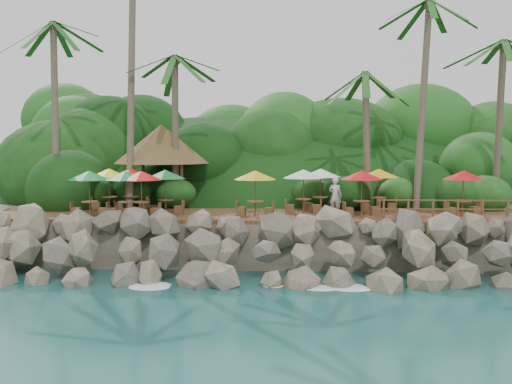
{
  "coord_description": "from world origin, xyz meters",
  "views": [
    {
      "loc": [
        1.43,
        -22.47,
        5.71
      ],
      "look_at": [
        0.0,
        6.0,
        3.4
      ],
      "focal_mm": 40.42,
      "sensor_mm": 36.0,
      "label": 1
    }
  ],
  "objects": [
    {
      "name": "terrace",
      "position": [
        0.0,
        6.0,
        2.2
      ],
      "size": [
        26.0,
        5.0,
        0.2
      ],
      "primitive_type": "cube",
      "color": "brown",
      "rests_on": "land_base"
    },
    {
      "name": "waiter",
      "position": [
        3.94,
        6.2,
        3.21
      ],
      "size": [
        0.78,
        0.65,
        1.83
      ],
      "primitive_type": "imported",
      "rotation": [
        0.0,
        0.0,
        2.76
      ],
      "color": "silver",
      "rests_on": "terrace"
    },
    {
      "name": "ground",
      "position": [
        0.0,
        0.0,
        0.0
      ],
      "size": [
        140.0,
        140.0,
        0.0
      ],
      "primitive_type": "plane",
      "color": "#19514F",
      "rests_on": "ground"
    },
    {
      "name": "jungle_hill",
      "position": [
        0.0,
        23.5,
        0.0
      ],
      "size": [
        44.8,
        28.0,
        15.4
      ],
      "primitive_type": "ellipsoid",
      "color": "#143811",
      "rests_on": "ground"
    },
    {
      "name": "railing",
      "position": [
        8.65,
        3.65,
        2.91
      ],
      "size": [
        6.1,
        0.1,
        1.0
      ],
      "color": "brown",
      "rests_on": "terrace"
    },
    {
      "name": "jungle_foliage",
      "position": [
        0.0,
        15.0,
        0.0
      ],
      "size": [
        44.0,
        16.0,
        12.0
      ],
      "primitive_type": null,
      "color": "#143811",
      "rests_on": "ground"
    },
    {
      "name": "palapa",
      "position": [
        -5.56,
        9.86,
        5.79
      ],
      "size": [
        5.44,
        5.44,
        4.6
      ],
      "color": "brown",
      "rests_on": "ground"
    },
    {
      "name": "palms",
      "position": [
        0.81,
        8.67,
        12.09
      ],
      "size": [
        29.8,
        6.65,
        14.87
      ],
      "color": "brown",
      "rests_on": "ground"
    },
    {
      "name": "dining_clusters",
      "position": [
        -0.93,
        5.86,
        4.14
      ],
      "size": [
        19.92,
        5.04,
        2.21
      ],
      "color": "brown",
      "rests_on": "terrace"
    },
    {
      "name": "seawall",
      "position": [
        0.0,
        2.0,
        1.15
      ],
      "size": [
        29.0,
        4.0,
        2.3
      ],
      "primitive_type": null,
      "color": "gray",
      "rests_on": "ground"
    },
    {
      "name": "foam_line",
      "position": [
        0.0,
        0.3,
        0.03
      ],
      "size": [
        25.2,
        0.8,
        0.06
      ],
      "color": "white",
      "rests_on": "ground"
    },
    {
      "name": "land_base",
      "position": [
        0.0,
        16.0,
        1.05
      ],
      "size": [
        32.0,
        25.2,
        2.1
      ],
      "primitive_type": "cube",
      "color": "gray",
      "rests_on": "ground"
    }
  ]
}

